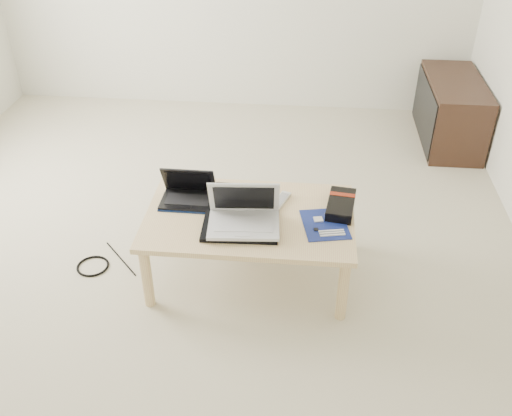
# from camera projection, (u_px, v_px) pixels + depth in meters

# --- Properties ---
(ground) EXTENTS (4.00, 4.00, 0.00)m
(ground) POSITION_uv_depth(u_px,v_px,m) (193.00, 234.00, 3.53)
(ground) COLOR beige
(ground) RESTS_ON ground
(coffee_table) EXTENTS (1.10, 0.70, 0.40)m
(coffee_table) POSITION_uv_depth(u_px,v_px,m) (250.00, 222.00, 3.04)
(coffee_table) COLOR #DCC584
(coffee_table) RESTS_ON ground
(media_cabinet) EXTENTS (0.41, 0.90, 0.50)m
(media_cabinet) POSITION_uv_depth(u_px,v_px,m) (450.00, 111.00, 4.44)
(media_cabinet) COLOR #3A2317
(media_cabinet) RESTS_ON ground
(book) EXTENTS (0.27, 0.22, 0.03)m
(book) POSITION_uv_depth(u_px,v_px,m) (237.00, 196.00, 3.14)
(book) COLOR black
(book) RESTS_ON coffee_table
(netbook) EXTENTS (0.29, 0.21, 0.20)m
(netbook) POSITION_uv_depth(u_px,v_px,m) (188.00, 194.00, 3.10)
(netbook) COLOR black
(netbook) RESTS_ON coffee_table
(tablet) EXTENTS (0.26, 0.22, 0.01)m
(tablet) POSITION_uv_depth(u_px,v_px,m) (233.00, 204.00, 3.09)
(tablet) COLOR black
(tablet) RESTS_ON coffee_table
(remote) EXTENTS (0.13, 0.24, 0.02)m
(remote) POSITION_uv_depth(u_px,v_px,m) (279.00, 203.00, 3.08)
(remote) COLOR silver
(remote) RESTS_ON coffee_table
(neoprene_sleeve) EXTENTS (0.40, 0.30, 0.02)m
(neoprene_sleeve) POSITION_uv_depth(u_px,v_px,m) (241.00, 226.00, 2.91)
(neoprene_sleeve) COLOR black
(neoprene_sleeve) RESTS_ON coffee_table
(white_laptop) EXTENTS (0.38, 0.28, 0.24)m
(white_laptop) POSITION_uv_depth(u_px,v_px,m) (244.00, 215.00, 2.88)
(white_laptop) COLOR silver
(white_laptop) RESTS_ON neoprene_sleeve
(motherboard) EXTENTS (0.27, 0.32, 0.01)m
(motherboard) POSITION_uv_depth(u_px,v_px,m) (325.00, 224.00, 2.93)
(motherboard) COLOR #0D1A53
(motherboard) RESTS_ON coffee_table
(gpu_box) EXTENTS (0.17, 0.29, 0.06)m
(gpu_box) POSITION_uv_depth(u_px,v_px,m) (341.00, 205.00, 3.03)
(gpu_box) COLOR black
(gpu_box) RESTS_ON coffee_table
(cable_coil) EXTENTS (0.11, 0.11, 0.01)m
(cable_coil) POSITION_uv_depth(u_px,v_px,m) (229.00, 219.00, 2.97)
(cable_coil) COLOR black
(cable_coil) RESTS_ON coffee_table
(floor_cable_coil) EXTENTS (0.23, 0.23, 0.01)m
(floor_cable_coil) POSITION_uv_depth(u_px,v_px,m) (93.00, 266.00, 3.27)
(floor_cable_coil) COLOR black
(floor_cable_coil) RESTS_ON ground
(floor_cable_trail) EXTENTS (0.26, 0.28, 0.01)m
(floor_cable_trail) POSITION_uv_depth(u_px,v_px,m) (121.00, 258.00, 3.33)
(floor_cable_trail) COLOR black
(floor_cable_trail) RESTS_ON ground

